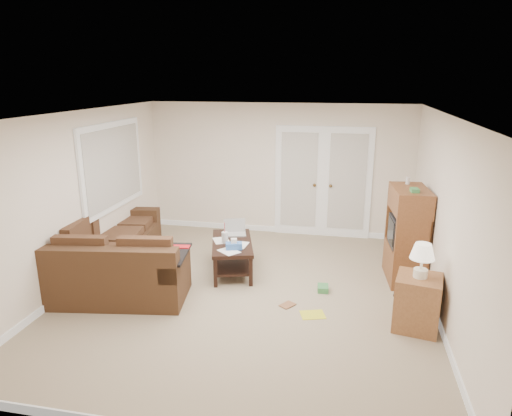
% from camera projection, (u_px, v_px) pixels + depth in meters
% --- Properties ---
extents(floor, '(5.50, 5.50, 0.00)m').
position_uv_depth(floor, '(248.00, 294.00, 6.45)').
color(floor, tan).
rests_on(floor, ground).
extents(ceiling, '(5.00, 5.50, 0.02)m').
position_uv_depth(ceiling, '(247.00, 114.00, 5.76)').
color(ceiling, silver).
rests_on(ceiling, wall_back).
extents(wall_left, '(0.02, 5.50, 2.50)m').
position_uv_depth(wall_left, '(78.00, 199.00, 6.58)').
color(wall_left, white).
rests_on(wall_left, floor).
extents(wall_right, '(0.02, 5.50, 2.50)m').
position_uv_depth(wall_right, '(445.00, 220.00, 5.63)').
color(wall_right, white).
rests_on(wall_right, floor).
extents(wall_back, '(5.00, 0.02, 2.50)m').
position_uv_depth(wall_back, '(278.00, 170.00, 8.69)').
color(wall_back, white).
rests_on(wall_back, floor).
extents(wall_front, '(5.00, 0.02, 2.50)m').
position_uv_depth(wall_front, '(170.00, 306.00, 3.51)').
color(wall_front, white).
rests_on(wall_front, floor).
extents(baseboards, '(5.00, 5.50, 0.10)m').
position_uv_depth(baseboards, '(248.00, 290.00, 6.44)').
color(baseboards, silver).
rests_on(baseboards, floor).
extents(french_doors, '(1.80, 0.05, 2.13)m').
position_uv_depth(french_doors, '(323.00, 183.00, 8.56)').
color(french_doors, silver).
rests_on(french_doors, floor).
extents(window_left, '(0.05, 1.92, 1.42)m').
position_uv_depth(window_left, '(113.00, 166.00, 7.43)').
color(window_left, silver).
rests_on(window_left, wall_left).
extents(sectional_sofa, '(2.26, 2.89, 0.86)m').
position_uv_depth(sectional_sofa, '(116.00, 257.00, 6.87)').
color(sectional_sofa, '#492F1C').
rests_on(sectional_sofa, floor).
extents(coffee_table, '(0.91, 1.32, 0.82)m').
position_uv_depth(coffee_table, '(232.00, 254.00, 7.16)').
color(coffee_table, black).
rests_on(coffee_table, floor).
extents(tv_armoire, '(0.56, 0.92, 1.52)m').
position_uv_depth(tv_armoire, '(407.00, 234.00, 6.72)').
color(tv_armoire, brown).
rests_on(tv_armoire, floor).
extents(side_cabinet, '(0.60, 0.60, 1.09)m').
position_uv_depth(side_cabinet, '(418.00, 298.00, 5.48)').
color(side_cabinet, brown).
rests_on(side_cabinet, floor).
extents(space_heater, '(0.15, 0.13, 0.31)m').
position_uv_depth(space_heater, '(389.00, 236.00, 8.32)').
color(space_heater, silver).
rests_on(space_heater, floor).
extents(floor_magazine, '(0.36, 0.32, 0.01)m').
position_uv_depth(floor_magazine, '(313.00, 315.00, 5.87)').
color(floor_magazine, yellow).
rests_on(floor_magazine, floor).
extents(floor_greenbox, '(0.17, 0.21, 0.08)m').
position_uv_depth(floor_greenbox, '(323.00, 288.00, 6.52)').
color(floor_greenbox, '#3D8646').
rests_on(floor_greenbox, floor).
extents(floor_book, '(0.24, 0.25, 0.02)m').
position_uv_depth(floor_book, '(283.00, 303.00, 6.16)').
color(floor_book, brown).
rests_on(floor_book, floor).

